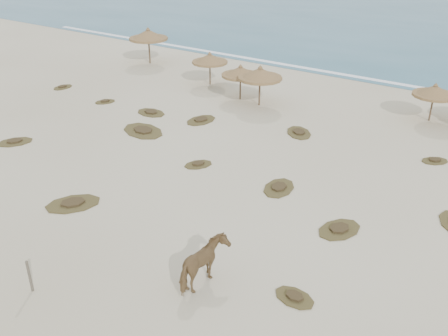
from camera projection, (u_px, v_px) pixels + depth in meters
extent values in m
plane|color=beige|center=(117.00, 218.00, 21.55)|extent=(160.00, 160.00, 0.00)
cube|color=white|center=(348.00, 76.00, 40.65)|extent=(70.00, 0.60, 0.01)
cylinder|color=brown|center=(149.00, 50.00, 43.59)|extent=(0.13, 0.13, 2.34)
cylinder|color=olive|center=(149.00, 39.00, 43.15)|extent=(4.32, 4.32, 0.20)
cone|color=olive|center=(148.00, 34.00, 42.99)|extent=(4.17, 4.17, 0.84)
cone|color=olive|center=(148.00, 28.00, 42.76)|extent=(0.40, 0.40, 0.25)
cylinder|color=brown|center=(210.00, 72.00, 38.12)|extent=(0.11, 0.11, 1.90)
cylinder|color=olive|center=(210.00, 62.00, 37.76)|extent=(2.80, 2.80, 0.16)
cone|color=olive|center=(210.00, 58.00, 37.62)|extent=(2.71, 2.71, 0.68)
cone|color=olive|center=(210.00, 53.00, 37.44)|extent=(0.33, 0.33, 0.20)
cylinder|color=brown|center=(260.00, 90.00, 33.87)|extent=(0.12, 0.12, 2.10)
cylinder|color=olive|center=(260.00, 78.00, 33.48)|extent=(3.57, 3.57, 0.18)
cone|color=olive|center=(260.00, 73.00, 33.33)|extent=(3.45, 3.45, 0.75)
cone|color=olive|center=(260.00, 67.00, 33.12)|extent=(0.36, 0.36, 0.22)
cylinder|color=brown|center=(240.00, 86.00, 35.12)|extent=(0.11, 0.11, 1.87)
cylinder|color=olive|center=(240.00, 75.00, 34.77)|extent=(3.18, 3.18, 0.16)
cone|color=olive|center=(240.00, 71.00, 34.63)|extent=(3.07, 3.07, 0.67)
cone|color=olive|center=(241.00, 65.00, 34.45)|extent=(0.32, 0.32, 0.20)
cylinder|color=brown|center=(432.00, 107.00, 31.34)|extent=(0.11, 0.11, 1.86)
cylinder|color=olive|center=(434.00, 95.00, 30.99)|extent=(3.06, 3.06, 0.16)
cone|color=olive|center=(435.00, 90.00, 30.86)|extent=(2.96, 2.96, 0.66)
cone|color=olive|center=(436.00, 84.00, 30.68)|extent=(0.32, 0.32, 0.19)
imported|color=olive|center=(204.00, 265.00, 17.25)|extent=(0.98, 2.12, 1.78)
cylinder|color=#645C4B|center=(30.00, 276.00, 17.09)|extent=(0.11, 0.11, 1.27)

